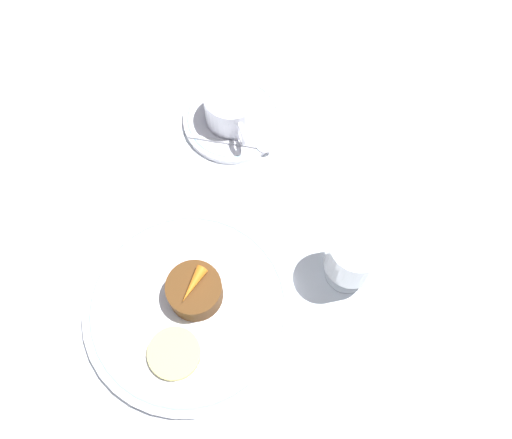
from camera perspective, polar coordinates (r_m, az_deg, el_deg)
The scene contains 9 objects.
ground_plane at distance 0.78m, azimuth -5.14°, elevation -9.18°, with size 3.00×3.00×0.00m, color white.
dinner_plate at distance 0.77m, azimuth -6.47°, elevation -8.48°, with size 0.27×0.27×0.01m.
saucer at distance 0.88m, azimuth -2.22°, elevation 9.54°, with size 0.14×0.14×0.01m.
coffee_cup at distance 0.86m, azimuth -2.30°, elevation 10.69°, with size 0.10×0.08×0.06m.
spoon at distance 0.86m, azimuth -1.60°, elevation 7.21°, with size 0.07×0.11×0.00m.
wine_glass at distance 0.73m, azimuth 9.43°, elevation -3.66°, with size 0.07×0.07×0.11m.
dessert_cake at distance 0.75m, azimuth -5.95°, elevation -6.82°, with size 0.07×0.07×0.04m.
carrot_garnish at distance 0.73m, azimuth -6.16°, elevation -6.24°, with size 0.04×0.04×0.02m.
pineapple_slice at distance 0.75m, azimuth -7.80°, elevation -12.53°, with size 0.07×0.07×0.01m.
Camera 1 is at (0.19, 0.01, 0.75)m, focal length 42.00 mm.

